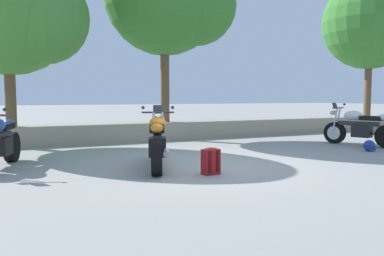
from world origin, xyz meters
TOP-DOWN VIEW (x-y plane):
  - ground_plane at (0.00, 0.00)m, footprint 120.00×120.00m
  - stone_wall at (0.00, 4.80)m, footprint 36.00×0.80m
  - motorcycle_orange_centre at (-1.04, 0.27)m, footprint 0.98×1.99m
  - motorcycle_white_far_right at (5.12, 1.06)m, footprint 0.96×1.99m
  - rider_backpack at (-0.42, -0.71)m, footprint 0.32×0.28m
  - rider_helmet at (4.46, 0.15)m, footprint 0.28×0.28m
  - leafy_tree_far_left at (-3.43, 4.63)m, footprint 3.86×3.68m
  - leafy_tree_mid_right at (9.85, 4.61)m, footprint 3.97×3.78m

SIDE VIEW (x-z plane):
  - ground_plane at x=0.00m, z-range 0.00..0.00m
  - rider_helmet at x=4.46m, z-range 0.00..0.28m
  - rider_backpack at x=-0.42m, z-range 0.01..0.48m
  - stone_wall at x=0.00m, z-range 0.00..0.55m
  - motorcycle_orange_centre at x=-1.04m, z-range -0.10..1.07m
  - motorcycle_white_far_right at x=5.12m, z-range -0.10..1.07m
  - leafy_tree_far_left at x=-3.43m, z-range 1.15..6.19m
  - leafy_tree_mid_right at x=9.85m, z-range 1.42..7.12m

